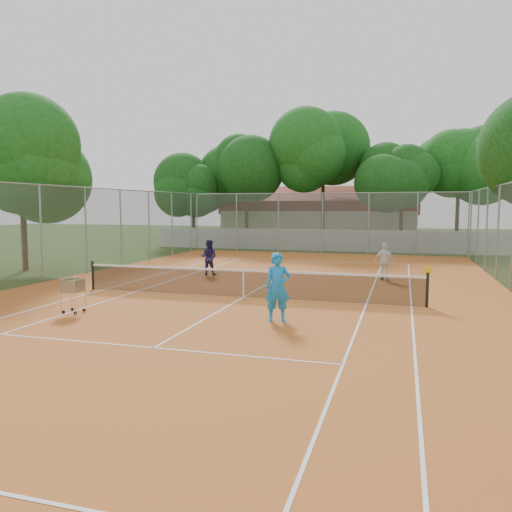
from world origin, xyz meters
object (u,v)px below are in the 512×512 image
(tennis_net, at_px, (244,283))
(clubhouse, at_px, (321,217))
(player_far_right, at_px, (385,262))
(player_near, at_px, (278,287))
(ball_hopper, at_px, (73,295))
(player_far_left, at_px, (209,257))

(tennis_net, distance_m, clubhouse, 29.12)
(player_far_right, bearing_deg, player_near, 94.41)
(clubhouse, distance_m, player_far_right, 24.45)
(clubhouse, relative_size, player_far_right, 10.32)
(clubhouse, height_order, player_far_right, clubhouse)
(clubhouse, bearing_deg, ball_hopper, -93.46)
(player_far_left, distance_m, player_far_right, 7.75)
(ball_hopper, bearing_deg, player_near, 29.26)
(player_near, height_order, player_far_right, player_near)
(clubhouse, xyz_separation_m, player_far_left, (-1.26, -24.04, -1.38))
(tennis_net, height_order, player_far_right, player_far_right)
(tennis_net, height_order, player_near, player_near)
(player_near, bearing_deg, clubhouse, 77.23)
(player_far_left, bearing_deg, player_near, 121.58)
(tennis_net, xyz_separation_m, player_far_left, (-3.26, 4.96, 0.31))
(player_near, bearing_deg, ball_hopper, 166.50)
(player_far_left, relative_size, player_far_right, 1.00)
(player_far_left, xyz_separation_m, player_far_right, (7.73, 0.50, -0.00))
(clubhouse, bearing_deg, player_far_left, -93.00)
(clubhouse, distance_m, ball_hopper, 32.89)
(player_near, xyz_separation_m, ball_hopper, (-5.96, -0.66, -0.39))
(player_near, relative_size, player_far_right, 1.17)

